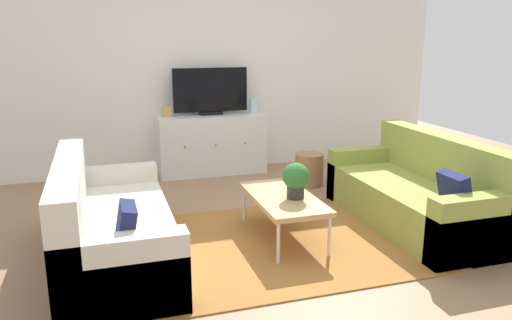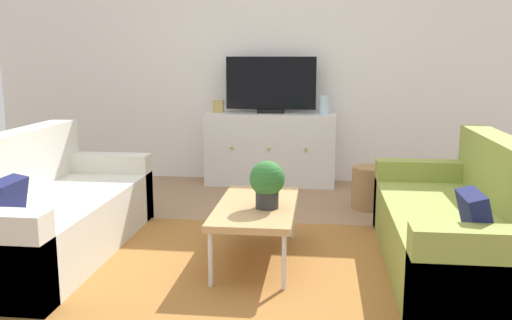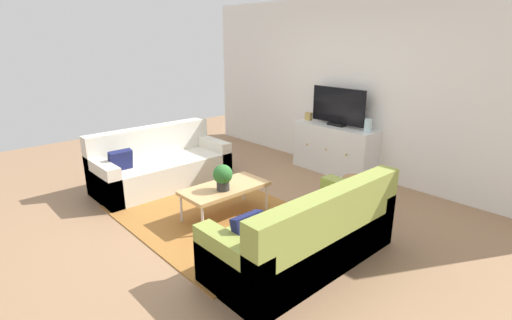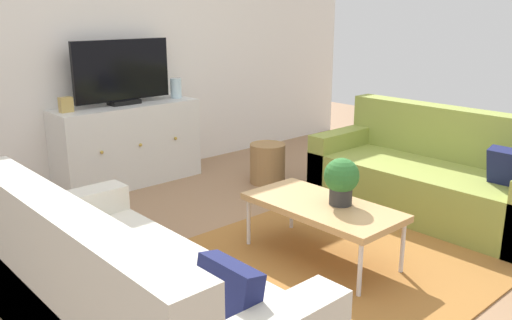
{
  "view_description": "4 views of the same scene",
  "coord_description": "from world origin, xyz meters",
  "px_view_note": "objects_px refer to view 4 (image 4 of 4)",
  "views": [
    {
      "loc": [
        -1.41,
        -3.95,
        1.77
      ],
      "look_at": [
        0.0,
        0.52,
        0.59
      ],
      "focal_mm": 35.14,
      "sensor_mm": 36.0,
      "label": 1
    },
    {
      "loc": [
        0.49,
        -3.63,
        1.37
      ],
      "look_at": [
        0.0,
        0.52,
        0.59
      ],
      "focal_mm": 39.13,
      "sensor_mm": 36.0,
      "label": 2
    },
    {
      "loc": [
        3.51,
        -2.66,
        2.11
      ],
      "look_at": [
        0.0,
        0.52,
        0.59
      ],
      "focal_mm": 27.01,
      "sensor_mm": 36.0,
      "label": 3
    },
    {
      "loc": [
        -2.48,
        -2.2,
        1.63
      ],
      "look_at": [
        0.0,
        0.52,
        0.59
      ],
      "focal_mm": 37.61,
      "sensor_mm": 36.0,
      "label": 4
    }
  ],
  "objects_px": {
    "potted_plant": "(341,179)",
    "glass_vase": "(176,88)",
    "couch_right_side": "(436,179)",
    "couch_left_side": "(120,306)",
    "wicker_basket": "(268,163)",
    "flat_screen_tv": "(122,72)",
    "tv_console": "(128,144)",
    "mantel_clock": "(66,105)",
    "coffee_table": "(322,208)"
  },
  "relations": [
    {
      "from": "flat_screen_tv",
      "to": "wicker_basket",
      "type": "xyz_separation_m",
      "value": [
        1.0,
        -0.9,
        -0.87
      ]
    },
    {
      "from": "glass_vase",
      "to": "mantel_clock",
      "type": "distance_m",
      "value": 1.13
    },
    {
      "from": "couch_left_side",
      "to": "couch_right_side",
      "type": "distance_m",
      "value": 2.88
    },
    {
      "from": "potted_plant",
      "to": "glass_vase",
      "type": "bearing_deg",
      "value": 81.33
    },
    {
      "from": "potted_plant",
      "to": "mantel_clock",
      "type": "xyz_separation_m",
      "value": [
        -0.77,
        2.41,
        0.26
      ]
    },
    {
      "from": "mantel_clock",
      "to": "potted_plant",
      "type": "bearing_deg",
      "value": -72.32
    },
    {
      "from": "coffee_table",
      "to": "potted_plant",
      "type": "distance_m",
      "value": 0.23
    },
    {
      "from": "couch_left_side",
      "to": "potted_plant",
      "type": "relative_size",
      "value": 6.19
    },
    {
      "from": "tv_console",
      "to": "mantel_clock",
      "type": "bearing_deg",
      "value": 180.0
    },
    {
      "from": "mantel_clock",
      "to": "tv_console",
      "type": "bearing_deg",
      "value": -0.0
    },
    {
      "from": "couch_right_side",
      "to": "wicker_basket",
      "type": "bearing_deg",
      "value": 108.23
    },
    {
      "from": "tv_console",
      "to": "wicker_basket",
      "type": "bearing_deg",
      "value": -41.43
    },
    {
      "from": "potted_plant",
      "to": "glass_vase",
      "type": "relative_size",
      "value": 1.6
    },
    {
      "from": "mantel_clock",
      "to": "flat_screen_tv",
      "type": "bearing_deg",
      "value": 2.02
    },
    {
      "from": "couch_left_side",
      "to": "couch_right_side",
      "type": "height_order",
      "value": "same"
    },
    {
      "from": "tv_console",
      "to": "glass_vase",
      "type": "xyz_separation_m",
      "value": [
        0.57,
        0.0,
        0.48
      ]
    },
    {
      "from": "couch_right_side",
      "to": "tv_console",
      "type": "distance_m",
      "value": 2.8
    },
    {
      "from": "glass_vase",
      "to": "mantel_clock",
      "type": "relative_size",
      "value": 1.5
    },
    {
      "from": "coffee_table",
      "to": "flat_screen_tv",
      "type": "bearing_deg",
      "value": 92.95
    },
    {
      "from": "tv_console",
      "to": "couch_right_side",
      "type": "bearing_deg",
      "value": -57.92
    },
    {
      "from": "couch_left_side",
      "to": "tv_console",
      "type": "distance_m",
      "value": 2.75
    },
    {
      "from": "tv_console",
      "to": "wicker_basket",
      "type": "xyz_separation_m",
      "value": [
        1.0,
        -0.88,
        -0.19
      ]
    },
    {
      "from": "couch_left_side",
      "to": "mantel_clock",
      "type": "xyz_separation_m",
      "value": [
        0.82,
        2.37,
        0.55
      ]
    },
    {
      "from": "couch_right_side",
      "to": "tv_console",
      "type": "xyz_separation_m",
      "value": [
        -1.49,
        2.37,
        0.11
      ]
    },
    {
      "from": "couch_left_side",
      "to": "potted_plant",
      "type": "height_order",
      "value": "couch_left_side"
    },
    {
      "from": "glass_vase",
      "to": "wicker_basket",
      "type": "distance_m",
      "value": 1.19
    },
    {
      "from": "wicker_basket",
      "to": "mantel_clock",
      "type": "bearing_deg",
      "value": 150.65
    },
    {
      "from": "mantel_clock",
      "to": "wicker_basket",
      "type": "distance_m",
      "value": 1.9
    },
    {
      "from": "couch_left_side",
      "to": "glass_vase",
      "type": "xyz_separation_m",
      "value": [
        1.96,
        2.37,
        0.59
      ]
    },
    {
      "from": "coffee_table",
      "to": "mantel_clock",
      "type": "xyz_separation_m",
      "value": [
        -0.69,
        2.32,
        0.47
      ]
    },
    {
      "from": "tv_console",
      "to": "potted_plant",
      "type": "bearing_deg",
      "value": -85.25
    },
    {
      "from": "wicker_basket",
      "to": "flat_screen_tv",
      "type": "bearing_deg",
      "value": 137.93
    },
    {
      "from": "flat_screen_tv",
      "to": "wicker_basket",
      "type": "relative_size",
      "value": 2.49
    },
    {
      "from": "coffee_table",
      "to": "wicker_basket",
      "type": "bearing_deg",
      "value": 58.72
    },
    {
      "from": "coffee_table",
      "to": "mantel_clock",
      "type": "height_order",
      "value": "mantel_clock"
    },
    {
      "from": "couch_right_side",
      "to": "potted_plant",
      "type": "height_order",
      "value": "couch_right_side"
    },
    {
      "from": "couch_right_side",
      "to": "tv_console",
      "type": "height_order",
      "value": "couch_right_side"
    },
    {
      "from": "couch_right_side",
      "to": "tv_console",
      "type": "bearing_deg",
      "value": 122.08
    },
    {
      "from": "flat_screen_tv",
      "to": "wicker_basket",
      "type": "bearing_deg",
      "value": -42.07
    },
    {
      "from": "potted_plant",
      "to": "glass_vase",
      "type": "height_order",
      "value": "glass_vase"
    },
    {
      "from": "potted_plant",
      "to": "couch_right_side",
      "type": "bearing_deg",
      "value": 1.38
    },
    {
      "from": "tv_console",
      "to": "flat_screen_tv",
      "type": "bearing_deg",
      "value": 90.0
    },
    {
      "from": "potted_plant",
      "to": "coffee_table",
      "type": "bearing_deg",
      "value": 132.79
    },
    {
      "from": "couch_right_side",
      "to": "wicker_basket",
      "type": "distance_m",
      "value": 1.58
    },
    {
      "from": "flat_screen_tv",
      "to": "couch_right_side",
      "type": "bearing_deg",
      "value": -58.13
    },
    {
      "from": "tv_console",
      "to": "wicker_basket",
      "type": "relative_size",
      "value": 3.59
    },
    {
      "from": "mantel_clock",
      "to": "wicker_basket",
      "type": "bearing_deg",
      "value": -29.35
    },
    {
      "from": "coffee_table",
      "to": "flat_screen_tv",
      "type": "height_order",
      "value": "flat_screen_tv"
    },
    {
      "from": "potted_plant",
      "to": "mantel_clock",
      "type": "height_order",
      "value": "mantel_clock"
    },
    {
      "from": "couch_left_side",
      "to": "potted_plant",
      "type": "xyz_separation_m",
      "value": [
        1.59,
        -0.03,
        0.29
      ]
    }
  ]
}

